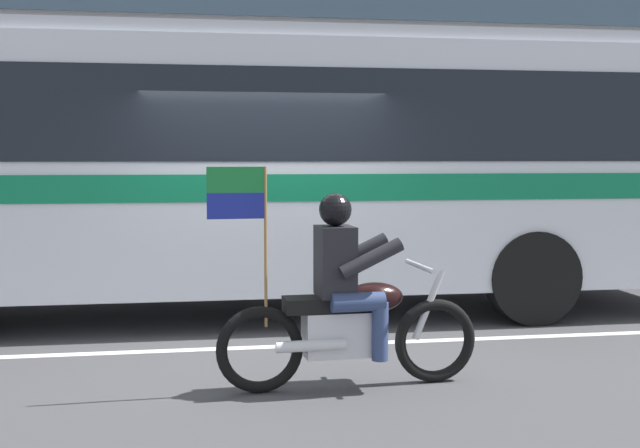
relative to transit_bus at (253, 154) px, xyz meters
The scene contains 5 objects.
ground_plane 2.23m from the transit_bus, 89.21° to the right, with size 60.00×60.00×0.00m, color #3D3D3F.
sidewalk_curb 4.30m from the transit_bus, 89.76° to the left, with size 28.00×3.80×0.15m, color #B7B2A8.
lane_center_stripe 2.60m from the transit_bus, 89.47° to the right, with size 26.60×0.14×0.01m, color silver.
transit_bus is the anchor object (origin of this frame).
motorcycle_with_rider 3.50m from the transit_bus, 81.63° to the right, with size 2.19×0.64×1.78m.
Camera 1 is at (-0.77, -8.24, 1.86)m, focal length 45.02 mm.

